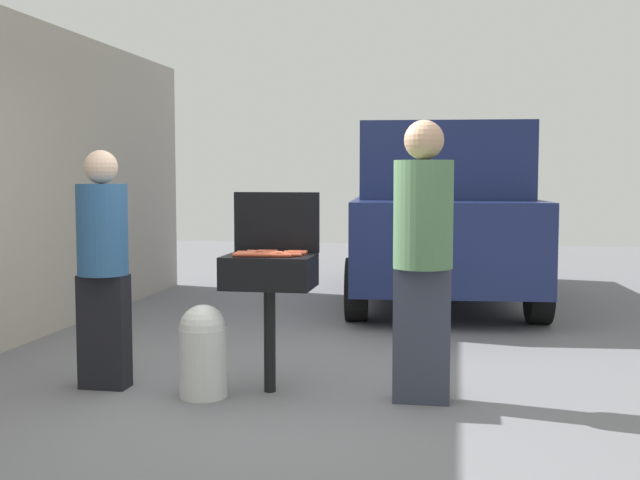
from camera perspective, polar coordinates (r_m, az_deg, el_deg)
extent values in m
plane|color=slate|center=(5.45, -2.80, -11.01)|extent=(24.00, 24.00, 0.00)
cylinder|color=black|center=(5.45, -3.62, -7.14)|extent=(0.08, 0.08, 0.71)
cube|color=black|center=(5.37, -3.64, -2.27)|extent=(0.60, 0.44, 0.22)
cube|color=black|center=(5.56, -3.13, 1.28)|extent=(0.60, 0.05, 0.42)
cylinder|color=#C6593D|center=(5.39, -3.40, -0.92)|extent=(0.13, 0.03, 0.03)
cylinder|color=#AD4228|center=(5.50, -3.73, -0.82)|extent=(0.13, 0.03, 0.03)
cylinder|color=#AD4228|center=(5.30, -3.86, -1.02)|extent=(0.13, 0.03, 0.03)
cylinder|color=#AD4228|center=(5.36, -1.69, -0.95)|extent=(0.13, 0.03, 0.03)
cylinder|color=#AD4228|center=(5.23, -4.17, -1.10)|extent=(0.13, 0.03, 0.03)
cylinder|color=#B74C33|center=(5.35, -2.93, -0.97)|extent=(0.13, 0.03, 0.03)
cylinder|color=#B74C33|center=(5.26, -2.00, -1.06)|extent=(0.13, 0.03, 0.03)
cylinder|color=#AD4228|center=(5.20, -2.75, -1.13)|extent=(0.13, 0.04, 0.03)
cylinder|color=#AD4228|center=(5.25, -5.56, -1.09)|extent=(0.13, 0.04, 0.03)
cylinder|color=#B74C33|center=(5.45, -1.59, -0.86)|extent=(0.13, 0.04, 0.03)
cylinder|color=#C6593D|center=(5.48, -4.55, -0.85)|extent=(0.13, 0.03, 0.03)
cylinder|color=#B74C33|center=(5.27, -4.11, -1.06)|extent=(0.13, 0.04, 0.03)
cylinder|color=#C6593D|center=(5.42, -5.26, -0.91)|extent=(0.13, 0.03, 0.03)
cylinder|color=#C6593D|center=(5.33, -5.46, -1.00)|extent=(0.13, 0.03, 0.03)
cylinder|color=#B74C33|center=(5.42, -1.89, -0.89)|extent=(0.13, 0.04, 0.03)
cylinder|color=silver|center=(5.40, -8.36, -8.67)|extent=(0.32, 0.32, 0.46)
sphere|color=silver|center=(5.35, -8.38, -6.27)|extent=(0.31, 0.31, 0.31)
cube|color=black|center=(5.73, -15.17, -6.34)|extent=(0.33, 0.18, 0.79)
cylinder|color=#2D598C|center=(5.64, -15.33, 0.72)|extent=(0.34, 0.34, 0.62)
sphere|color=beige|center=(5.63, -15.42, 5.06)|extent=(0.23, 0.23, 0.23)
cube|color=#333847|center=(5.23, 7.31, -6.76)|extent=(0.36, 0.20, 0.87)
cylinder|color=#4C724C|center=(5.14, 7.40, 1.83)|extent=(0.38, 0.38, 0.69)
sphere|color=tan|center=(5.14, 7.46, 7.11)|extent=(0.25, 0.25, 0.25)
cube|color=navy|center=(9.56, 8.51, 0.40)|extent=(2.25, 4.54, 0.90)
cube|color=navy|center=(9.34, 8.64, 5.52)|extent=(1.96, 2.73, 0.80)
cylinder|color=black|center=(8.19, 15.38, -3.59)|extent=(0.27, 0.66, 0.64)
cylinder|color=black|center=(8.07, 2.64, -3.54)|extent=(0.27, 0.66, 0.64)
cylinder|color=black|center=(11.21, 12.66, -1.35)|extent=(0.27, 0.66, 0.64)
cylinder|color=black|center=(11.13, 3.40, -1.29)|extent=(0.27, 0.66, 0.64)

